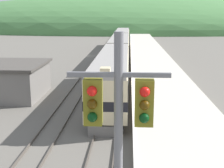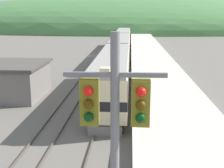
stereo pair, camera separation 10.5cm
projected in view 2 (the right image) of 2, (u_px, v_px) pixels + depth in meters
name	position (u px, v px, depth m)	size (l,w,h in m)	color
track_main	(124.00, 47.00, 73.72)	(1.52, 180.00, 0.16)	#4C443D
track_siding	(107.00, 47.00, 73.94)	(1.52, 180.00, 0.16)	#4C443D
platform	(150.00, 57.00, 53.89)	(6.47, 140.00, 0.99)	#BCB5A5
distant_hills	(127.00, 30.00, 148.07)	(196.39, 88.37, 32.27)	#477A42
station_shed	(10.00, 80.00, 30.39)	(6.78, 7.39, 3.28)	slate
express_train_lead_car	(113.00, 75.00, 29.39)	(2.97, 19.72, 4.62)	black
carriage_second	(120.00, 49.00, 49.52)	(2.96, 19.44, 4.26)	black
carriage_third	(123.00, 39.00, 69.28)	(2.96, 19.44, 4.26)	black
signal_mast_main	(115.00, 151.00, 6.95)	(2.20, 0.42, 7.69)	slate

